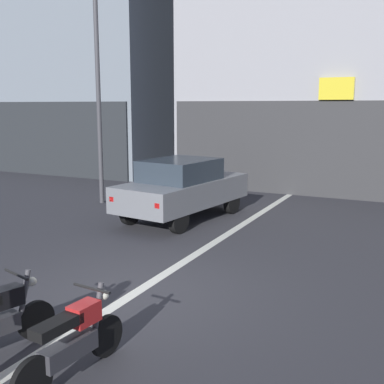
% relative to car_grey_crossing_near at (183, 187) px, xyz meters
% --- Properties ---
extents(ground_plane, '(120.00, 120.00, 0.00)m').
position_rel_car_grey_crossing_near_xyz_m(ground_plane, '(1.68, -5.10, -0.89)').
color(ground_plane, '#333338').
extents(lane_centre_line, '(0.20, 18.00, 0.01)m').
position_rel_car_grey_crossing_near_xyz_m(lane_centre_line, '(1.68, 0.90, -0.88)').
color(lane_centre_line, silver).
rests_on(lane_centre_line, ground).
extents(car_grey_crossing_near, '(2.30, 4.30, 1.64)m').
position_rel_car_grey_crossing_near_xyz_m(car_grey_crossing_near, '(0.00, 0.00, 0.00)').
color(car_grey_crossing_near, black).
rests_on(car_grey_crossing_near, ground).
extents(street_lamp, '(0.36, 0.36, 7.28)m').
position_rel_car_grey_crossing_near_xyz_m(street_lamp, '(-3.31, 0.83, 3.51)').
color(street_lamp, '#47474C').
rests_on(street_lamp, ground).
extents(motorcycle_red_row_left_mid, '(0.55, 1.67, 0.98)m').
position_rel_car_grey_crossing_near_xyz_m(motorcycle_red_row_left_mid, '(2.41, -7.36, -0.43)').
color(motorcycle_red_row_left_mid, black).
rests_on(motorcycle_red_row_left_mid, ground).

